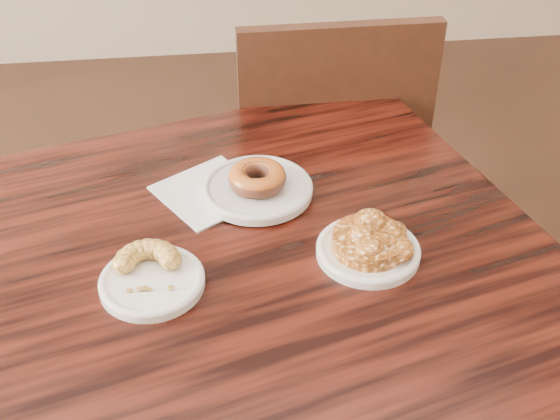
{
  "coord_description": "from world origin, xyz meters",
  "views": [
    {
      "loc": [
        0.18,
        -0.54,
        1.41
      ],
      "look_at": [
        0.27,
        0.24,
        0.8
      ],
      "focal_mm": 45.0,
      "sensor_mm": 36.0,
      "label": 1
    }
  ],
  "objects": [
    {
      "name": "glazed_donut",
      "position": [
        0.25,
        0.35,
        0.78
      ],
      "size": [
        0.09,
        0.09,
        0.03
      ],
      "primitive_type": "torus",
      "color": "#973D16",
      "rests_on": "plate_donut"
    },
    {
      "name": "cruller_fragment",
      "position": [
        0.09,
        0.16,
        0.78
      ],
      "size": [
        0.1,
        0.1,
        0.03
      ],
      "primitive_type": null,
      "color": "brown",
      "rests_on": "plate_cruller"
    },
    {
      "name": "plate_fritter",
      "position": [
        0.39,
        0.19,
        0.76
      ],
      "size": [
        0.15,
        0.15,
        0.01
      ],
      "primitive_type": "cylinder",
      "color": "white",
      "rests_on": "cafe_table"
    },
    {
      "name": "apple_fritter",
      "position": [
        0.39,
        0.19,
        0.78
      ],
      "size": [
        0.15,
        0.15,
        0.03
      ],
      "primitive_type": null,
      "color": "#472107",
      "rests_on": "plate_fritter"
    },
    {
      "name": "plate_cruller",
      "position": [
        0.09,
        0.16,
        0.76
      ],
      "size": [
        0.14,
        0.14,
        0.01
      ],
      "primitive_type": "cylinder",
      "color": "white",
      "rests_on": "cafe_table"
    },
    {
      "name": "plate_donut",
      "position": [
        0.25,
        0.35,
        0.76
      ],
      "size": [
        0.17,
        0.17,
        0.01
      ],
      "primitive_type": "cylinder",
      "color": "silver",
      "rests_on": "napkin"
    },
    {
      "name": "napkin",
      "position": [
        0.17,
        0.37,
        0.75
      ],
      "size": [
        0.2,
        0.2,
        0.0
      ],
      "primitive_type": "cube",
      "rotation": [
        0.0,
        0.0,
        0.56
      ],
      "color": "white",
      "rests_on": "cafe_table"
    },
    {
      "name": "chair_far",
      "position": [
        0.43,
        0.82,
        0.45
      ],
      "size": [
        0.43,
        0.43,
        0.9
      ],
      "primitive_type": null,
      "rotation": [
        0.0,
        0.0,
        3.15
      ],
      "color": "black",
      "rests_on": "floor"
    }
  ]
}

